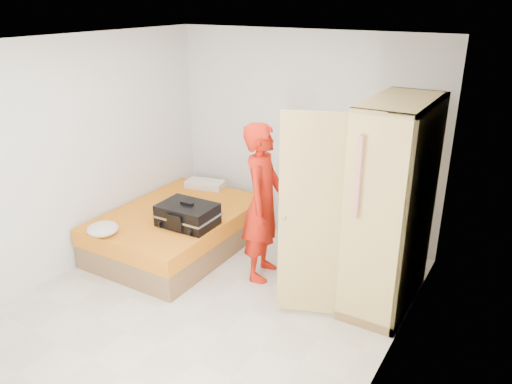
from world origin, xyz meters
The scene contains 7 objects.
room centered at (0.00, 0.00, 1.30)m, with size 4.00×4.02×2.60m.
bed centered at (-1.05, 0.69, 0.25)m, with size 1.42×2.02×0.50m.
wardrobe centered at (1.45, 0.85, 1.00)m, with size 1.14×1.39×2.10m.
person centered at (0.17, 0.69, 0.88)m, with size 0.64×0.42×1.76m, color red.
suitcase centered at (-0.70, 0.46, 0.63)m, with size 0.66×0.50×0.28m.
round_cushion centered at (-1.35, -0.21, 0.57)m, with size 0.35×0.35×0.13m, color beige.
pillow centered at (-1.24, 1.54, 0.55)m, with size 0.52×0.26×0.09m, color beige.
Camera 1 is at (2.64, -3.61, 2.97)m, focal length 35.00 mm.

